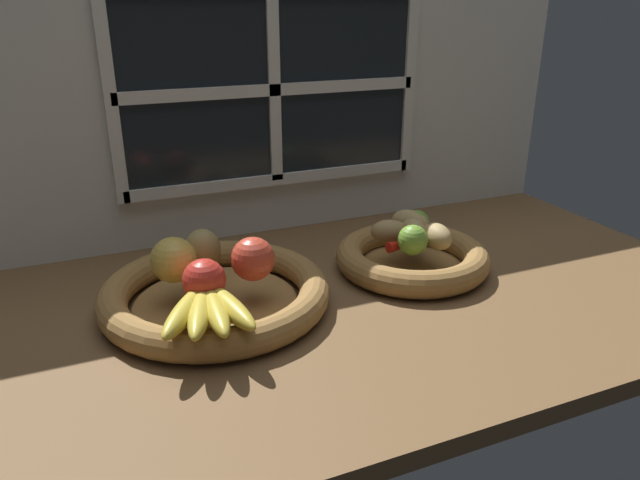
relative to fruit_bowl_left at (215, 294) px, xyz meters
The scene contains 16 objects.
ground_plane 21.83cm from the fruit_bowl_left, ahead, with size 140.00×90.00×3.00cm, color brown.
back_wall 45.95cm from the fruit_bowl_left, 55.91° to the left, with size 140.00×4.60×55.00cm.
fruit_bowl_left is the anchor object (origin of this frame).
fruit_bowl_right 38.18cm from the fruit_bowl_left, ahead, with size 29.11×29.11×5.07cm.
apple_red_front 9.49cm from the fruit_bowl_left, 113.98° to the right, with size 6.71×6.71×6.71cm, color red.
apple_red_right 9.13cm from the fruit_bowl_left, 22.44° to the right, with size 7.31×7.31×7.31cm, color #CC422D.
apple_golden_left 9.07cm from the fruit_bowl_left, 161.66° to the left, with size 7.56×7.56×7.56cm, color gold.
pear_brown 7.81cm from the fruit_bowl_left, 98.23° to the left, with size 6.09×6.13×7.32cm, color olive.
banana_bunch_front 13.63cm from the fruit_bowl_left, 107.54° to the right, with size 14.70×17.62×3.21cm.
potato_oblong 35.12cm from the fruit_bowl_left, ahead, with size 7.30×4.58×4.53cm, color #A38451.
potato_large 38.54cm from the fruit_bowl_left, ahead, with size 6.18×4.78×5.20cm, color tan.
potato_small 41.73cm from the fruit_bowl_left, ahead, with size 7.31×4.65×4.76cm, color tan.
potato_back 40.71cm from the fruit_bowl_left, ahead, with size 8.15×4.66×5.20cm, color tan.
lime_near 36.27cm from the fruit_bowl_left, ahead, with size 5.56×5.56×5.56cm, color #6B9E33.
lime_far 41.64cm from the fruit_bowl_left, ahead, with size 5.22×5.22×5.22cm, color #6B9E33.
chili_pepper 37.20cm from the fruit_bowl_left, ahead, with size 2.06×2.06×10.21cm, color red.
Camera 1 is at (-40.10, -90.48, 48.00)cm, focal length 33.36 mm.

